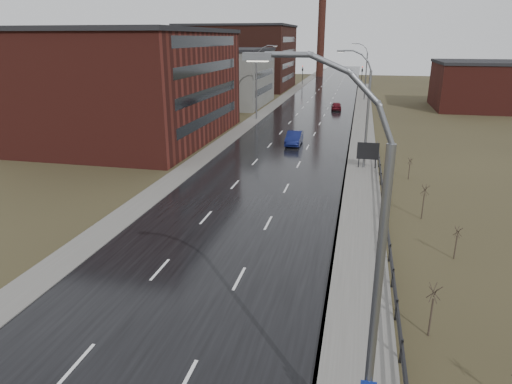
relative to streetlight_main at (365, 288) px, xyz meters
The scene contains 23 objects.
road 58.93m from the streetlight_main, 98.31° to the left, with size 14.00×300.00×0.06m, color black.
sidewalk_right 33.54m from the streetlight_main, 89.78° to the left, with size 3.20×180.00×0.18m, color #595651.
curb_right 33.57m from the streetlight_main, 92.42° to the left, with size 0.16×180.00×0.18m, color slate.
sidewalk_left 60.65m from the streetlight_main, 106.04° to the left, with size 2.40×260.00×0.12m, color #595651.
warehouse_near 52.13m from the streetlight_main, 124.42° to the left, with size 22.44×28.56×13.50m.
warehouse_mid 80.48m from the streetlight_main, 109.20° to the left, with size 16.32×20.40×10.50m.
warehouse_far 110.59m from the streetlight_main, 106.53° to the left, with size 26.52×24.48×15.50m.
building_right 82.95m from the streetlight_main, 74.74° to the left, with size 18.36×16.32×8.50m.
smokestack 149.01m from the streetlight_main, 95.58° to the left, with size 2.70×2.70×30.70m.
streetlight_main is the anchor object (origin of this frame).
streetlight_right_mid 34.01m from the streetlight_main, 89.95° to the left, with size 3.36×0.28×11.35m.
streetlight_left 62.15m from the streetlight_main, 105.08° to the left, with size 3.36×0.28×11.35m.
streetlight_right_far 88.01m from the streetlight_main, 89.98° to the left, with size 3.36×0.28×11.35m.
guardrail 17.27m from the streetlight_main, 83.61° to the left, with size 0.10×53.05×1.10m.
shrub_c 9.09m from the streetlight_main, 65.97° to the left, with size 0.60×0.63×2.52m.
shrub_d 16.92m from the streetlight_main, 69.77° to the left, with size 0.49×0.51×2.03m.
shrub_e 22.30m from the streetlight_main, 78.24° to the left, with size 0.61×0.64×2.58m.
shrub_f 32.00m from the streetlight_main, 82.03° to the left, with size 0.48×0.51×2.02m.
billboard 34.08m from the streetlight_main, 88.94° to the left, with size 2.11×0.17×2.72m.
traffic_light_left 119.16m from the streetlight_main, 97.95° to the left, with size 0.58×2.73×5.30m.
traffic_light_right 118.01m from the streetlight_main, 90.23° to the left, with size 0.58×2.73×5.30m.
car_near 44.05m from the streetlight_main, 100.47° to the left, with size 1.73×4.97×1.64m, color #0D1444.
car_far 72.87m from the streetlight_main, 93.59° to the left, with size 1.73×4.31×1.47m, color #4F0D15.
Camera 1 is at (7.99, -9.07, 12.39)m, focal length 32.00 mm.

